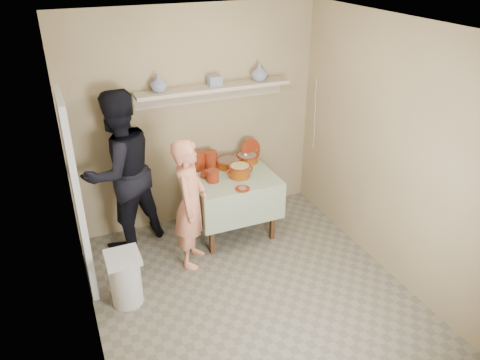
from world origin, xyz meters
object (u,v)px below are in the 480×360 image
person_helper (120,171)px  serving_table (230,183)px  trash_bin (125,279)px  person_cook (191,204)px  cazuela_rice (240,170)px

person_helper → serving_table: person_helper is taller
serving_table → trash_bin: (-1.42, -0.82, -0.36)m
person_cook → serving_table: bearing=-25.4°
serving_table → person_cook: bearing=-145.2°
person_cook → person_helper: person_helper is taller
person_cook → person_helper: (-0.59, 0.66, 0.20)m
person_helper → cazuela_rice: 1.33m
person_cook → trash_bin: bearing=145.6°
serving_table → cazuela_rice: (0.07, -0.12, 0.20)m
trash_bin → serving_table: bearing=29.9°
cazuela_rice → person_helper: bearing=165.1°
serving_table → trash_bin: bearing=-150.1°
serving_table → cazuela_rice: 0.25m
person_cook → cazuela_rice: bearing=-35.7°
trash_bin → person_helper: bearing=78.7°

